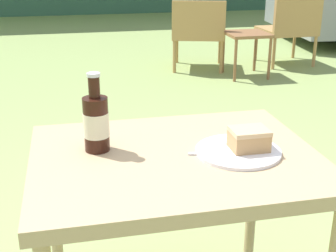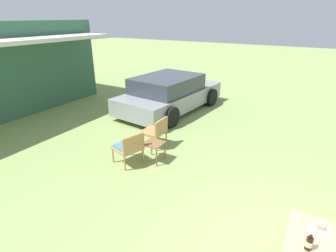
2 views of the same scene
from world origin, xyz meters
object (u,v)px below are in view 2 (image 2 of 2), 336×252
at_px(parked_car, 170,93).
at_px(cake_on_plate, 321,228).
at_px(garden_side_table, 154,145).
at_px(wicker_chair_cushioned, 129,146).
at_px(patio_table, 315,244).
at_px(wicker_chair_plain, 156,130).
at_px(cola_bottle_near, 309,243).

distance_m(parked_car, cake_on_plate, 6.71).
height_order(parked_car, garden_side_table, parked_car).
height_order(wicker_chair_cushioned, patio_table, wicker_chair_cushioned).
distance_m(wicker_chair_plain, garden_side_table, 0.76).
bearing_deg(wicker_chair_plain, cola_bottle_near, 54.72).
bearing_deg(parked_car, cola_bottle_near, -131.17).
distance_m(wicker_chair_cushioned, cola_bottle_near, 3.91).
distance_m(parked_car, wicker_chair_plain, 2.85).
bearing_deg(patio_table, cola_bottle_near, 159.91).
xyz_separation_m(parked_car, cola_bottle_near, (-5.01, -4.77, 0.18)).
height_order(wicker_chair_plain, cake_on_plate, cake_on_plate).
bearing_deg(garden_side_table, wicker_chair_plain, 29.51).
height_order(wicker_chair_plain, cola_bottle_near, cola_bottle_near).
distance_m(parked_car, cola_bottle_near, 6.92).
relative_size(patio_table, cola_bottle_near, 3.54).
relative_size(parked_car, wicker_chair_cushioned, 5.70).
bearing_deg(cake_on_plate, wicker_chair_cushioned, 76.07).
bearing_deg(cola_bottle_near, wicker_chair_cushioned, 69.81).
height_order(garden_side_table, cola_bottle_near, cola_bottle_near).
relative_size(parked_car, wicker_chair_plain, 5.70).
relative_size(wicker_chair_plain, cola_bottle_near, 3.27).
bearing_deg(cake_on_plate, wicker_chair_plain, 61.93).
xyz_separation_m(wicker_chair_cushioned, cake_on_plate, (-0.93, -3.76, 0.29)).
bearing_deg(wicker_chair_plain, cake_on_plate, 60.17).
bearing_deg(wicker_chair_cushioned, cola_bottle_near, 86.09).
xyz_separation_m(wicker_chair_plain, cake_on_plate, (-1.99, -3.74, 0.29)).
relative_size(garden_side_table, cake_on_plate, 1.84).
relative_size(wicker_chair_cushioned, patio_table, 0.92).
bearing_deg(cola_bottle_near, wicker_chair_plain, 56.48).
height_order(wicker_chair_cushioned, garden_side_table, wicker_chair_cushioned).
bearing_deg(wicker_chair_cushioned, wicker_chair_plain, -165.05).
bearing_deg(cola_bottle_near, parked_car, 43.58).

